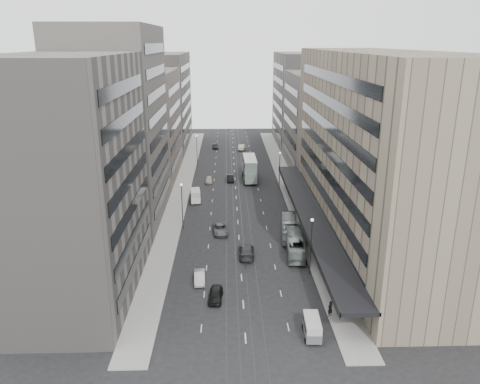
{
  "coord_description": "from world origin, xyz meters",
  "views": [
    {
      "loc": [
        -1.88,
        -64.24,
        31.4
      ],
      "look_at": [
        0.42,
        16.35,
        5.29
      ],
      "focal_mm": 35.0,
      "sensor_mm": 36.0,
      "label": 1
    }
  ],
  "objects": [
    {
      "name": "building_left_b",
      "position": [
        -21.5,
        19.0,
        17.0
      ],
      "size": [
        15.0,
        26.0,
        34.0
      ],
      "primitive_type": "cube",
      "color": "#514B46",
      "rests_on": "ground"
    },
    {
      "name": "building_left_d",
      "position": [
        -21.5,
        79.0,
        14.0
      ],
      "size": [
        15.0,
        38.0,
        28.0
      ],
      "primitive_type": "cube",
      "color": "slate",
      "rests_on": "ground"
    },
    {
      "name": "sedan_0",
      "position": [
        -3.48,
        -11.77,
        0.72
      ],
      "size": [
        2.0,
        4.34,
        1.44
      ],
      "primitive_type": "imported",
      "rotation": [
        0.0,
        0.0,
        -0.07
      ],
      "color": "black",
      "rests_on": "ground"
    },
    {
      "name": "bus_near",
      "position": [
        8.48,
        1.74,
        1.49
      ],
      "size": [
        3.29,
        10.82,
        2.97
      ],
      "primitive_type": "imported",
      "rotation": [
        0.0,
        0.0,
        3.07
      ],
      "color": "gray",
      "rests_on": "ground"
    },
    {
      "name": "sidewalk_right",
      "position": [
        12.0,
        37.5,
        0.07
      ],
      "size": [
        4.0,
        125.0,
        0.15
      ],
      "primitive_type": "cube",
      "color": "gray",
      "rests_on": "ground"
    },
    {
      "name": "sedan_1",
      "position": [
        -5.78,
        -7.04,
        0.68
      ],
      "size": [
        1.68,
        4.19,
        1.36
      ],
      "primitive_type": "imported",
      "rotation": [
        0.0,
        0.0,
        0.06
      ],
      "color": "#B3B4B0",
      "rests_on": "ground"
    },
    {
      "name": "sedan_3",
      "position": [
        0.99,
        0.83,
        0.82
      ],
      "size": [
        2.44,
        5.72,
        1.64
      ],
      "primitive_type": "imported",
      "rotation": [
        0.0,
        0.0,
        3.12
      ],
      "color": "#2A2B2D",
      "rests_on": "ground"
    },
    {
      "name": "vw_microbus",
      "position": [
        7.42,
        -19.78,
        1.21
      ],
      "size": [
        2.02,
        4.12,
        2.18
      ],
      "rotation": [
        0.0,
        0.0,
        -0.05
      ],
      "color": "#54585C",
      "rests_on": "ground"
    },
    {
      "name": "sedan_5",
      "position": [
        -1.21,
        41.05,
        0.72
      ],
      "size": [
        1.7,
        4.41,
        1.43
      ],
      "primitive_type": "imported",
      "rotation": [
        0.0,
        0.0,
        0.04
      ],
      "color": "black",
      "rests_on": "ground"
    },
    {
      "name": "lamp_right_near",
      "position": [
        9.7,
        -5.0,
        5.2
      ],
      "size": [
        0.44,
        0.44,
        8.32
      ],
      "color": "#262628",
      "rests_on": "ground"
    },
    {
      "name": "ground",
      "position": [
        0.0,
        0.0,
        0.0
      ],
      "size": [
        220.0,
        220.0,
        0.0
      ],
      "primitive_type": "plane",
      "color": "black",
      "rests_on": "ground"
    },
    {
      "name": "sedan_2",
      "position": [
        -3.15,
        9.96,
        0.73
      ],
      "size": [
        2.87,
        5.45,
        1.46
      ],
      "primitive_type": "imported",
      "rotation": [
        0.0,
        0.0,
        0.09
      ],
      "color": "#525355",
      "rests_on": "ground"
    },
    {
      "name": "sidewalk_left",
      "position": [
        -12.0,
        37.5,
        0.07
      ],
      "size": [
        4.0,
        125.0,
        0.15
      ],
      "primitive_type": "cube",
      "color": "gray",
      "rests_on": "ground"
    },
    {
      "name": "sedan_7",
      "position": [
        4.18,
        63.87,
        0.71
      ],
      "size": [
        2.65,
        5.14,
        1.43
      ],
      "primitive_type": "imported",
      "rotation": [
        0.0,
        0.0,
        3.0
      ],
      "color": "#4F4F52",
      "rests_on": "ground"
    },
    {
      "name": "sedan_8",
      "position": [
        -5.43,
        76.2,
        0.76
      ],
      "size": [
        2.03,
        4.55,
        1.52
      ],
      "primitive_type": "imported",
      "rotation": [
        0.0,
        0.0,
        0.05
      ],
      "color": "black",
      "rests_on": "ground"
    },
    {
      "name": "bus_far",
      "position": [
        8.5,
        8.44,
        1.45
      ],
      "size": [
        3.51,
        10.63,
        2.91
      ],
      "primitive_type": "imported",
      "rotation": [
        0.0,
        0.0,
        3.04
      ],
      "color": "#96A29A",
      "rests_on": "ground"
    },
    {
      "name": "lamp_right_far",
      "position": [
        9.7,
        35.0,
        5.2
      ],
      "size": [
        0.44,
        0.44,
        8.32
      ],
      "color": "#262628",
      "rests_on": "ground"
    },
    {
      "name": "sedan_9",
      "position": [
        2.58,
        74.18,
        0.85
      ],
      "size": [
        2.48,
        5.38,
        1.71
      ],
      "primitive_type": "imported",
      "rotation": [
        0.0,
        0.0,
        3.01
      ],
      "color": "#BCB49C",
      "rests_on": "ground"
    },
    {
      "name": "department_store",
      "position": [
        21.45,
        8.0,
        14.95
      ],
      "size": [
        19.2,
        60.0,
        30.0
      ],
      "color": "#7F735C",
      "rests_on": "ground"
    },
    {
      "name": "sedan_6",
      "position": [
        4.39,
        50.58,
        0.72
      ],
      "size": [
        2.65,
        5.28,
        1.43
      ],
      "primitive_type": "imported",
      "rotation": [
        0.0,
        0.0,
        3.19
      ],
      "color": "white",
      "rests_on": "ground"
    },
    {
      "name": "sedan_4",
      "position": [
        -6.12,
        40.1,
        0.7
      ],
      "size": [
        1.73,
        4.16,
        1.41
      ],
      "primitive_type": "imported",
      "rotation": [
        0.0,
        0.0,
        0.02
      ],
      "color": "#BCAD9C",
      "rests_on": "ground"
    },
    {
      "name": "building_right_far",
      "position": [
        21.5,
        82.0,
        14.0
      ],
      "size": [
        15.0,
        32.0,
        28.0
      ],
      "primitive_type": "cube",
      "color": "slate",
      "rests_on": "ground"
    },
    {
      "name": "pedestrian",
      "position": [
        10.2,
        -16.11,
        1.15
      ],
      "size": [
        0.87,
        0.82,
        1.99
      ],
      "primitive_type": "imported",
      "rotation": [
        0.0,
        0.0,
        3.78
      ],
      "color": "black",
      "rests_on": "sidewalk_right"
    },
    {
      "name": "building_right_mid",
      "position": [
        21.5,
        52.0,
        12.0
      ],
      "size": [
        15.0,
        28.0,
        24.0
      ],
      "primitive_type": "cube",
      "color": "#514B46",
      "rests_on": "ground"
    },
    {
      "name": "building_left_c",
      "position": [
        -21.5,
        46.0,
        12.5
      ],
      "size": [
        15.0,
        28.0,
        25.0
      ],
      "primitive_type": "cube",
      "color": "#6A5C52",
      "rests_on": "ground"
    },
    {
      "name": "double_decker",
      "position": [
        3.43,
        41.53,
        2.99
      ],
      "size": [
        3.25,
        10.17,
        5.54
      ],
      "rotation": [
        0.0,
        0.0,
        0.01
      ],
      "color": "slate",
      "rests_on": "ground"
    },
    {
      "name": "building_left_a",
      "position": [
        -21.5,
        -8.0,
        15.0
      ],
      "size": [
        15.0,
        28.0,
        30.0
      ],
      "primitive_type": "cube",
      "color": "slate",
      "rests_on": "ground"
    },
    {
      "name": "lamp_left_far",
      "position": [
        -9.7,
        55.0,
        5.2
      ],
      "size": [
        0.44,
        0.44,
        8.32
      ],
      "color": "#262628",
      "rests_on": "ground"
    },
    {
      "name": "lamp_left_near",
      "position": [
        -9.7,
        12.0,
        5.2
      ],
      "size": [
        0.44,
        0.44,
        8.32
      ],
      "color": "#262628",
      "rests_on": "ground"
    },
    {
      "name": "panel_van",
      "position": [
        -8.38,
        26.16,
        1.44
      ],
      "size": [
        2.39,
        4.33,
        2.62
      ],
      "rotation": [
        0.0,
        0.0,
        0.1
      ],
      "color": "white",
      "rests_on": "ground"
    }
  ]
}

